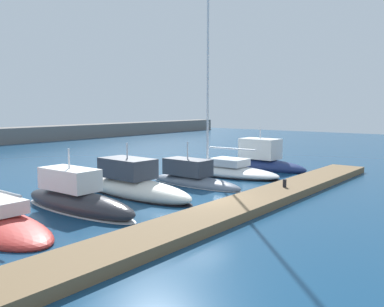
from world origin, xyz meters
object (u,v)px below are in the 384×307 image
object	(u,v)px
motorboat_charcoal_third	(76,198)
dock_bollard	(285,183)
sailboat_white_sixth	(219,169)
motorboat_slate_fifth	(193,178)
motorboat_navy_seventh	(260,160)
motorboat_ivory_fourth	(134,185)

from	to	relation	value
motorboat_charcoal_third	dock_bollard	distance (m)	10.98
motorboat_charcoal_third	sailboat_white_sixth	xyz separation A→B (m)	(12.77, 0.80, -0.21)
motorboat_slate_fifth	dock_bollard	xyz separation A→B (m)	(0.90, -5.67, 0.21)
motorboat_charcoal_third	motorboat_navy_seventh	bearing A→B (deg)	-91.47
motorboat_charcoal_third	motorboat_navy_seventh	xyz separation A→B (m)	(16.78, -0.23, 0.07)
motorboat_navy_seventh	motorboat_slate_fifth	bearing A→B (deg)	93.01
motorboat_slate_fifth	sailboat_white_sixth	xyz separation A→B (m)	(4.49, 1.16, -0.06)
sailboat_white_sixth	motorboat_navy_seventh	world-z (taller)	sailboat_white_sixth
motorboat_ivory_fourth	motorboat_slate_fifth	bearing A→B (deg)	-95.70
motorboat_charcoal_third	motorboat_navy_seventh	size ratio (longest dim) A/B	0.95
motorboat_charcoal_third	motorboat_navy_seventh	distance (m)	16.79
motorboat_charcoal_third	motorboat_slate_fifth	distance (m)	8.29
motorboat_navy_seventh	dock_bollard	distance (m)	9.56
motorboat_slate_fifth	sailboat_white_sixth	world-z (taller)	sailboat_white_sixth
motorboat_ivory_fourth	motorboat_charcoal_third	bearing A→B (deg)	97.09
motorboat_slate_fifth	dock_bollard	size ratio (longest dim) A/B	15.21
motorboat_charcoal_third	motorboat_navy_seventh	world-z (taller)	motorboat_navy_seventh
motorboat_ivory_fourth	motorboat_slate_fifth	distance (m)	4.35
motorboat_ivory_fourth	sailboat_white_sixth	distance (m)	8.80
motorboat_navy_seventh	dock_bollard	world-z (taller)	motorboat_navy_seventh
motorboat_ivory_fourth	motorboat_navy_seventh	bearing A→B (deg)	-89.45
motorboat_navy_seventh	dock_bollard	bearing A→B (deg)	129.47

